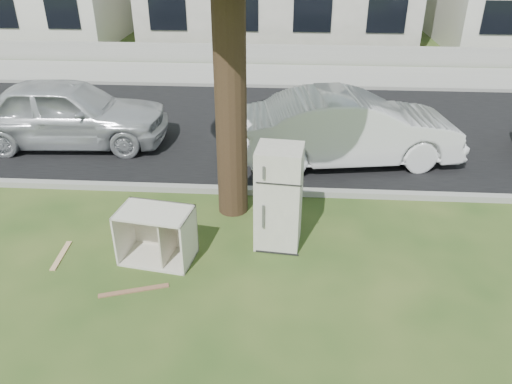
# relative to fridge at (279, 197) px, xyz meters

# --- Properties ---
(ground) EXTENTS (120.00, 120.00, 0.00)m
(ground) POSITION_rel_fridge_xyz_m (-0.45, -0.78, -0.86)
(ground) COLOR #254317
(road) EXTENTS (120.00, 7.00, 0.01)m
(road) POSITION_rel_fridge_xyz_m (-0.45, 5.22, -0.86)
(road) COLOR black
(road) RESTS_ON ground
(kerb_near) EXTENTS (120.00, 0.18, 0.12)m
(kerb_near) POSITION_rel_fridge_xyz_m (-0.45, 1.67, -0.86)
(kerb_near) COLOR gray
(kerb_near) RESTS_ON ground
(kerb_far) EXTENTS (120.00, 0.18, 0.12)m
(kerb_far) POSITION_rel_fridge_xyz_m (-0.45, 8.77, -0.86)
(kerb_far) COLOR gray
(kerb_far) RESTS_ON ground
(sidewalk) EXTENTS (120.00, 2.80, 0.01)m
(sidewalk) POSITION_rel_fridge_xyz_m (-0.45, 10.22, -0.86)
(sidewalk) COLOR gray
(sidewalk) RESTS_ON ground
(low_wall) EXTENTS (120.00, 0.15, 0.70)m
(low_wall) POSITION_rel_fridge_xyz_m (-0.45, 11.82, -0.51)
(low_wall) COLOR gray
(low_wall) RESTS_ON ground
(fridge) EXTENTS (0.77, 0.73, 1.73)m
(fridge) POSITION_rel_fridge_xyz_m (0.00, 0.00, 0.00)
(fridge) COLOR beige
(fridge) RESTS_ON ground
(cabinet) EXTENTS (1.21, 0.86, 0.87)m
(cabinet) POSITION_rel_fridge_xyz_m (-1.88, -0.57, -0.43)
(cabinet) COLOR silver
(cabinet) RESTS_ON ground
(plank_a) EXTENTS (0.98, 0.39, 0.02)m
(plank_a) POSITION_rel_fridge_xyz_m (-2.05, -1.39, -0.85)
(plank_a) COLOR brown
(plank_a) RESTS_ON ground
(plank_b) EXTENTS (0.71, 0.63, 0.02)m
(plank_b) POSITION_rel_fridge_xyz_m (-2.45, -0.23, -0.85)
(plank_b) COLOR tan
(plank_b) RESTS_ON ground
(plank_c) EXTENTS (0.13, 0.78, 0.02)m
(plank_c) POSITION_rel_fridge_xyz_m (-3.46, -0.62, -0.85)
(plank_c) COLOR tan
(plank_c) RESTS_ON ground
(car_center) EXTENTS (4.92, 2.36, 1.55)m
(car_center) POSITION_rel_fridge_xyz_m (1.47, 3.34, -0.09)
(car_center) COLOR silver
(car_center) RESTS_ON ground
(car_left) EXTENTS (4.71, 2.09, 1.58)m
(car_left) POSITION_rel_fridge_xyz_m (-5.05, 3.89, -0.08)
(car_left) COLOR #B4B7BC
(car_left) RESTS_ON ground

